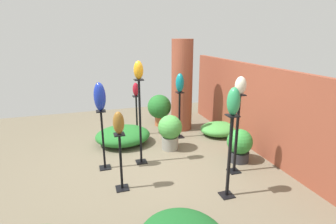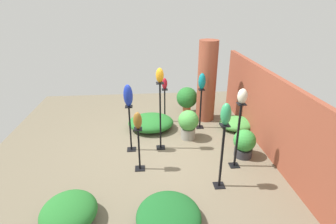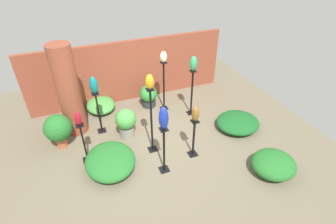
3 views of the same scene
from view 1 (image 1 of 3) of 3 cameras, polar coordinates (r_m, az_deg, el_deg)
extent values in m
plane|color=#6B604C|center=(5.04, -3.99, -11.31)|extent=(8.00, 8.00, 0.00)
cube|color=brown|center=(5.64, 18.95, 0.55)|extent=(5.60, 0.12, 1.76)
cylinder|color=brown|center=(6.53, 3.04, 5.74)|extent=(0.52, 0.52, 2.25)
cube|color=black|center=(4.93, 14.11, -12.37)|extent=(0.20, 0.20, 0.01)
cube|color=black|center=(4.64, 14.72, -4.79)|extent=(0.04, 0.04, 1.41)
cube|color=black|center=(4.44, 15.37, 3.64)|extent=(0.16, 0.16, 0.02)
cube|color=black|center=(4.39, -9.92, -16.01)|extent=(0.20, 0.20, 0.01)
cube|color=black|center=(4.16, -10.23, -10.69)|extent=(0.04, 0.04, 0.93)
cube|color=black|center=(3.98, -10.57, -4.81)|extent=(0.16, 0.16, 0.01)
cube|color=black|center=(5.04, -13.52, -11.68)|extent=(0.20, 0.20, 0.01)
cube|color=black|center=(4.81, -13.95, -6.00)|extent=(0.04, 0.04, 1.10)
cube|color=black|center=(4.63, -14.42, 0.18)|extent=(0.16, 0.16, 0.02)
cube|color=black|center=(6.26, 2.44, -5.41)|extent=(0.20, 0.20, 0.01)
cube|color=black|center=(6.08, 2.50, -0.69)|extent=(0.04, 0.04, 1.09)
cube|color=black|center=(5.94, 2.56, 4.28)|extent=(0.16, 0.16, 0.02)
cube|color=black|center=(4.27, 12.63, -17.22)|extent=(0.20, 0.20, 0.01)
cube|color=black|center=(3.96, 13.22, -9.56)|extent=(0.04, 0.04, 1.28)
cube|color=black|center=(3.72, 13.86, -0.77)|extent=(0.16, 0.16, 0.02)
cube|color=black|center=(5.13, -5.81, -10.71)|extent=(0.20, 0.20, 0.01)
cube|color=black|center=(4.82, -6.09, -2.32)|extent=(0.04, 0.04, 1.60)
cube|color=black|center=(4.62, -6.39, 6.99)|extent=(0.16, 0.16, 0.02)
cube|color=black|center=(6.45, -6.69, -4.82)|extent=(0.20, 0.20, 0.01)
cube|color=black|center=(6.30, -6.83, -0.79)|extent=(0.04, 0.04, 0.97)
cube|color=black|center=(6.17, -6.98, 3.44)|extent=(0.16, 0.16, 0.01)
ellipsoid|color=beige|center=(4.41, 15.53, 5.60)|extent=(0.18, 0.19, 0.29)
ellipsoid|color=brown|center=(3.91, -10.71, -2.34)|extent=(0.15, 0.17, 0.35)
ellipsoid|color=#192D9E|center=(4.57, -14.64, 3.23)|extent=(0.18, 0.20, 0.49)
ellipsoid|color=#0F727A|center=(5.90, 2.59, 6.37)|extent=(0.18, 0.19, 0.43)
ellipsoid|color=#2D9356|center=(3.67, 14.08, 2.26)|extent=(0.19, 0.18, 0.39)
ellipsoid|color=orange|center=(4.60, -6.45, 9.06)|extent=(0.17, 0.17, 0.32)
ellipsoid|color=maroon|center=(6.14, -7.04, 4.92)|extent=(0.14, 0.14, 0.31)
cylinder|color=#B25B38|center=(7.00, -1.86, -1.91)|extent=(0.24, 0.24, 0.26)
sphere|color=#236B28|center=(6.89, -1.89, 1.20)|extent=(0.62, 0.62, 0.62)
cylinder|color=gray|center=(5.60, 0.44, -6.70)|extent=(0.35, 0.35, 0.28)
sphere|color=#479942|center=(5.47, 0.45, -3.31)|extent=(0.51, 0.51, 0.51)
cylinder|color=#2D2D33|center=(5.31, 15.09, -9.23)|extent=(0.39, 0.39, 0.19)
sphere|color=#338C38|center=(5.19, 15.34, -6.25)|extent=(0.48, 0.48, 0.48)
ellipsoid|color=#479942|center=(6.46, 11.06, -3.65)|extent=(0.78, 0.92, 0.30)
ellipsoid|color=#236B28|center=(5.93, -9.78, -5.07)|extent=(1.04, 1.20, 0.38)
camera|label=2|loc=(1.36, 135.96, 29.42)|focal=28.00mm
camera|label=3|loc=(6.96, -52.93, 25.51)|focal=28.00mm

